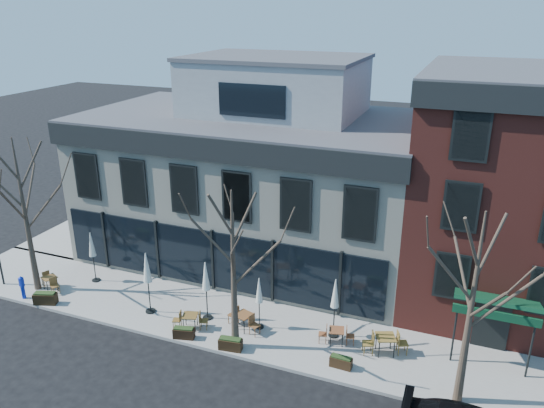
% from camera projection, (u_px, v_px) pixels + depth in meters
% --- Properties ---
extents(ground, '(120.00, 120.00, 0.00)m').
position_uv_depth(ground, '(215.00, 292.00, 27.06)').
color(ground, black).
rests_on(ground, ground).
extents(sidewalk_front, '(33.50, 4.70, 0.15)m').
position_uv_depth(sidewalk_front, '(257.00, 327.00, 24.05)').
color(sidewalk_front, gray).
rests_on(sidewalk_front, ground).
extents(sidewalk_side, '(4.50, 12.00, 0.15)m').
position_uv_depth(sidewalk_side, '(108.00, 219.00, 36.12)').
color(sidewalk_side, gray).
rests_on(sidewalk_side, ground).
extents(corner_building, '(18.39, 10.39, 11.10)m').
position_uv_depth(corner_building, '(255.00, 176.00, 29.77)').
color(corner_building, beige).
rests_on(corner_building, ground).
extents(red_brick_building, '(8.20, 11.78, 11.18)m').
position_uv_depth(red_brick_building, '(505.00, 189.00, 24.93)').
color(red_brick_building, maroon).
rests_on(red_brick_building, ground).
extents(tree_corner, '(3.93, 3.98, 7.92)m').
position_uv_depth(tree_corner, '(25.00, 214.00, 25.68)').
color(tree_corner, '#382B21').
rests_on(tree_corner, sidewalk_front).
extents(tree_mid, '(3.50, 3.55, 7.04)m').
position_uv_depth(tree_mid, '(234.00, 270.00, 21.29)').
color(tree_mid, '#382B21').
rests_on(tree_mid, sidewalk_front).
extents(tree_right, '(3.72, 3.77, 7.48)m').
position_uv_depth(tree_right, '(471.00, 309.00, 18.12)').
color(tree_right, '#382B21').
rests_on(tree_right, sidewalk_front).
extents(call_box, '(0.24, 0.24, 1.23)m').
position_uv_depth(call_box, '(22.00, 287.00, 26.01)').
color(call_box, '#0D25AF').
rests_on(call_box, sidewalk_front).
extents(cafe_set_0, '(1.62, 1.04, 0.85)m').
position_uv_depth(cafe_set_0, '(50.00, 281.00, 26.92)').
color(cafe_set_0, brown).
rests_on(cafe_set_0, sidewalk_front).
extents(cafe_set_2, '(1.65, 0.89, 0.85)m').
position_uv_depth(cafe_set_2, '(190.00, 320.00, 23.64)').
color(cafe_set_2, brown).
rests_on(cafe_set_2, sidewalk_front).
extents(cafe_set_3, '(1.80, 0.99, 0.92)m').
position_uv_depth(cafe_set_3, '(244.00, 320.00, 23.60)').
color(cafe_set_3, brown).
rests_on(cafe_set_3, sidewalk_front).
extents(cafe_set_4, '(1.62, 0.77, 0.83)m').
position_uv_depth(cafe_set_4, '(336.00, 335.00, 22.61)').
color(cafe_set_4, brown).
rests_on(cafe_set_4, sidewalk_front).
extents(cafe_set_5, '(1.95, 1.16, 1.01)m').
position_uv_depth(cafe_set_5, '(385.00, 343.00, 21.93)').
color(cafe_set_5, brown).
rests_on(cafe_set_5, sidewalk_front).
extents(umbrella_0, '(0.44, 0.44, 2.76)m').
position_uv_depth(umbrella_0, '(92.00, 247.00, 27.21)').
color(umbrella_0, black).
rests_on(umbrella_0, sidewalk_front).
extents(umbrella_1, '(0.49, 0.49, 3.08)m').
position_uv_depth(umbrella_1, '(147.00, 271.00, 24.32)').
color(umbrella_1, black).
rests_on(umbrella_1, sidewalk_front).
extents(umbrella_2, '(0.46, 0.46, 2.88)m').
position_uv_depth(umbrella_2, '(206.00, 279.00, 23.86)').
color(umbrella_2, black).
rests_on(umbrella_2, sidewalk_front).
extents(umbrella_3, '(0.40, 0.40, 2.50)m').
position_uv_depth(umbrella_3, '(259.00, 293.00, 23.25)').
color(umbrella_3, black).
rests_on(umbrella_3, sidewalk_front).
extents(umbrella_4, '(0.45, 0.45, 2.80)m').
position_uv_depth(umbrella_4, '(335.00, 296.00, 22.57)').
color(umbrella_4, black).
rests_on(umbrella_4, sidewalk_front).
extents(planter_0, '(1.17, 0.77, 0.61)m').
position_uv_depth(planter_0, '(45.00, 298.00, 25.66)').
color(planter_0, black).
rests_on(planter_0, sidewalk_front).
extents(planter_1, '(0.98, 0.58, 0.52)m').
position_uv_depth(planter_1, '(184.00, 333.00, 23.04)').
color(planter_1, black).
rests_on(planter_1, sidewalk_front).
extents(planter_2, '(1.03, 0.53, 0.55)m').
position_uv_depth(planter_2, '(230.00, 344.00, 22.26)').
color(planter_2, black).
rests_on(planter_2, sidewalk_front).
extents(planter_3, '(0.90, 0.39, 0.50)m').
position_uv_depth(planter_3, '(341.00, 362.00, 21.18)').
color(planter_3, black).
rests_on(planter_3, sidewalk_front).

